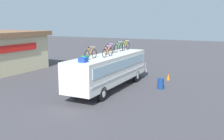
# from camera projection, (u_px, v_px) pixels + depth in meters

# --- Properties ---
(ground_plane) EXTENTS (120.00, 120.00, 0.00)m
(ground_plane) POSITION_uv_depth(u_px,v_px,m) (109.00, 89.00, 21.97)
(ground_plane) COLOR #423F44
(bus) EXTENTS (11.36, 2.50, 2.89)m
(bus) POSITION_uv_depth(u_px,v_px,m) (110.00, 69.00, 21.80)
(bus) COLOR silver
(bus) RESTS_ON ground
(luggage_bag_1) EXTENTS (0.50, 0.51, 0.31)m
(luggage_bag_1) POSITION_uv_depth(u_px,v_px,m) (83.00, 60.00, 17.64)
(luggage_bag_1) COLOR #193899
(luggage_bag_1) RESTS_ON bus
(luggage_bag_2) EXTENTS (0.46, 0.33, 0.33)m
(luggage_bag_2) POSITION_uv_depth(u_px,v_px,m) (85.00, 58.00, 18.58)
(luggage_bag_2) COLOR #1E7F66
(luggage_bag_2) RESTS_ON bus
(rooftop_bicycle_1) EXTENTS (1.71, 0.44, 0.92)m
(rooftop_bicycle_1) POSITION_uv_depth(u_px,v_px,m) (91.00, 54.00, 19.12)
(rooftop_bicycle_1) COLOR black
(rooftop_bicycle_1) RESTS_ON bus
(rooftop_bicycle_2) EXTENTS (1.69, 0.44, 0.88)m
(rooftop_bicycle_2) POSITION_uv_depth(u_px,v_px,m) (108.00, 52.00, 20.33)
(rooftop_bicycle_2) COLOR black
(rooftop_bicycle_2) RESTS_ON bus
(rooftop_bicycle_3) EXTENTS (1.72, 0.44, 0.88)m
(rooftop_bicycle_3) POSITION_uv_depth(u_px,v_px,m) (109.00, 50.00, 22.08)
(rooftop_bicycle_3) COLOR black
(rooftop_bicycle_3) RESTS_ON bus
(rooftop_bicycle_4) EXTENTS (1.80, 0.44, 0.96)m
(rooftop_bicycle_4) POSITION_uv_depth(u_px,v_px,m) (119.00, 47.00, 23.57)
(rooftop_bicycle_4) COLOR black
(rooftop_bicycle_4) RESTS_ON bus
(rooftop_bicycle_5) EXTENTS (1.78, 0.44, 0.95)m
(rooftop_bicycle_5) POSITION_uv_depth(u_px,v_px,m) (126.00, 46.00, 24.98)
(rooftop_bicycle_5) COLOR black
(rooftop_bicycle_5) RESTS_ON bus
(trash_bin) EXTENTS (0.54, 0.54, 0.88)m
(trash_bin) POSITION_uv_depth(u_px,v_px,m) (161.00, 84.00, 21.97)
(trash_bin) COLOR navy
(trash_bin) RESTS_ON ground
(traffic_cone) EXTENTS (0.32, 0.32, 0.64)m
(traffic_cone) POSITION_uv_depth(u_px,v_px,m) (168.00, 77.00, 25.29)
(traffic_cone) COLOR orange
(traffic_cone) RESTS_ON ground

